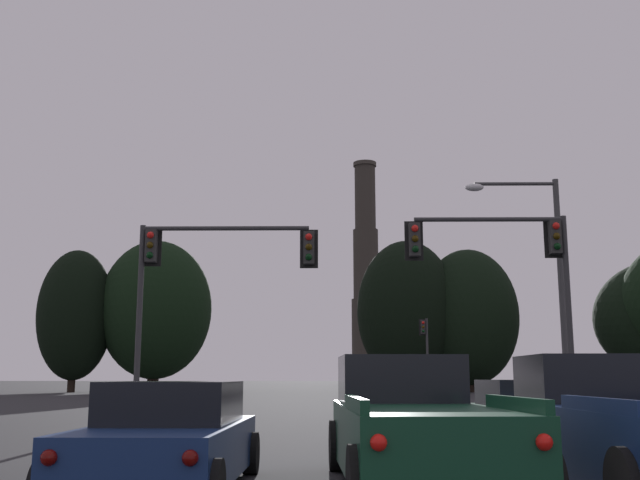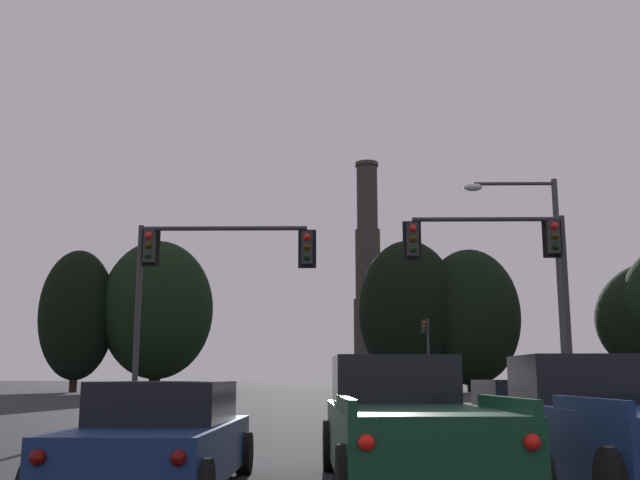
# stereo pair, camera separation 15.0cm
# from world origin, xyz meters

# --- Properties ---
(sedan_right_lane_front) EXTENTS (2.16, 4.77, 1.43)m
(sedan_right_lane_front) POSITION_xyz_m (3.28, 15.64, 0.67)
(sedan_right_lane_front) COLOR #0F3823
(sedan_right_lane_front) RESTS_ON ground_plane
(pickup_truck_right_lane_second) EXTENTS (2.20, 5.51, 1.82)m
(pickup_truck_right_lane_second) POSITION_xyz_m (3.07, 9.72, 0.80)
(pickup_truck_right_lane_second) COLOR navy
(pickup_truck_right_lane_second) RESTS_ON ground_plane
(sedan_left_lane_second) EXTENTS (2.01, 4.71, 1.43)m
(sedan_left_lane_second) POSITION_xyz_m (-3.03, 9.56, 0.67)
(sedan_left_lane_second) COLOR navy
(sedan_left_lane_second) RESTS_ON ground_plane
(pickup_truck_center_lane_second) EXTENTS (2.40, 5.58, 1.82)m
(pickup_truck_center_lane_second) POSITION_xyz_m (0.26, 10.00, 0.80)
(pickup_truck_center_lane_second) COLOR #0F3823
(pickup_truck_center_lane_second) RESTS_ON ground_plane
(traffic_light_overhead_left) EXTENTS (5.80, 0.50, 6.26)m
(traffic_light_overhead_left) POSITION_xyz_m (-5.02, 22.72, 4.80)
(traffic_light_overhead_left) COLOR #2D2D30
(traffic_light_overhead_left) RESTS_ON ground_plane
(traffic_light_far_right) EXTENTS (0.78, 0.50, 5.97)m
(traffic_light_far_right) POSITION_xyz_m (6.51, 57.62, 3.92)
(traffic_light_far_right) COLOR #2D2D30
(traffic_light_far_right) RESTS_ON ground_plane
(traffic_light_overhead_right) EXTENTS (5.13, 0.50, 6.43)m
(traffic_light_overhead_right) POSITION_xyz_m (4.79, 22.22, 4.89)
(traffic_light_overhead_right) COLOR #2D2D30
(traffic_light_overhead_right) RESTS_ON ground_plane
(street_lamp) EXTENTS (3.20, 0.36, 8.16)m
(street_lamp) POSITION_xyz_m (6.35, 24.33, 5.04)
(street_lamp) COLOR #38383A
(street_lamp) RESTS_ON ground_plane
(smokestack) EXTENTS (8.16, 8.16, 39.30)m
(smokestack) POSITION_xyz_m (5.51, 128.70, 15.40)
(smokestack) COLOR #2B2722
(smokestack) RESTS_ON ground_plane
(treeline_center_right) EXTENTS (7.55, 6.80, 14.20)m
(treeline_center_right) POSITION_xyz_m (-26.41, 74.15, 7.66)
(treeline_center_right) COLOR black
(treeline_center_right) RESTS_ON ground_plane
(treeline_left_mid) EXTENTS (11.42, 10.27, 15.43)m
(treeline_left_mid) POSITION_xyz_m (-18.73, 75.80, 8.33)
(treeline_left_mid) COLOR black
(treeline_left_mid) RESTS_ON ground_plane
(treeline_center_left) EXTENTS (10.21, 9.19, 15.37)m
(treeline_center_left) POSITION_xyz_m (7.04, 75.72, 8.07)
(treeline_center_left) COLOR black
(treeline_center_left) RESTS_ON ground_plane
(treeline_far_right) EXTENTS (10.18, 9.16, 14.50)m
(treeline_far_right) POSITION_xyz_m (13.32, 76.07, 7.56)
(treeline_far_right) COLOR black
(treeline_far_right) RESTS_ON ground_plane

